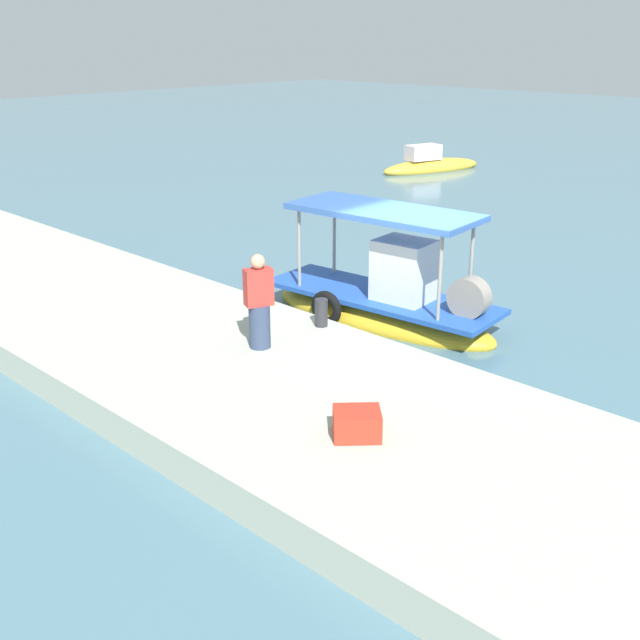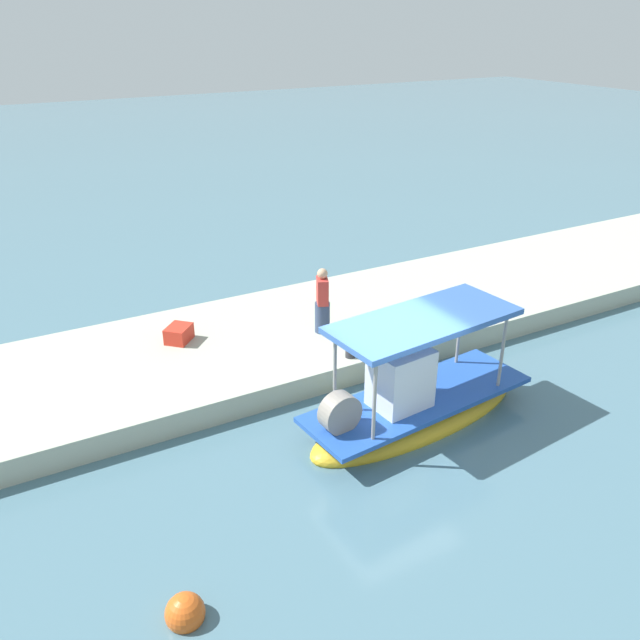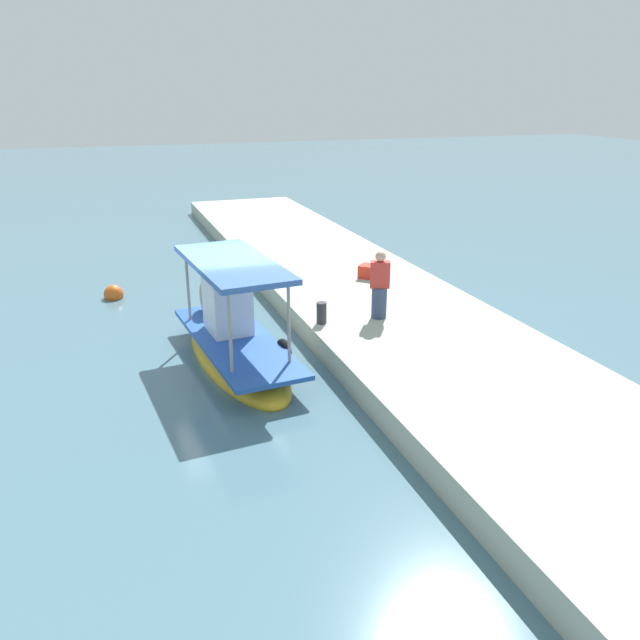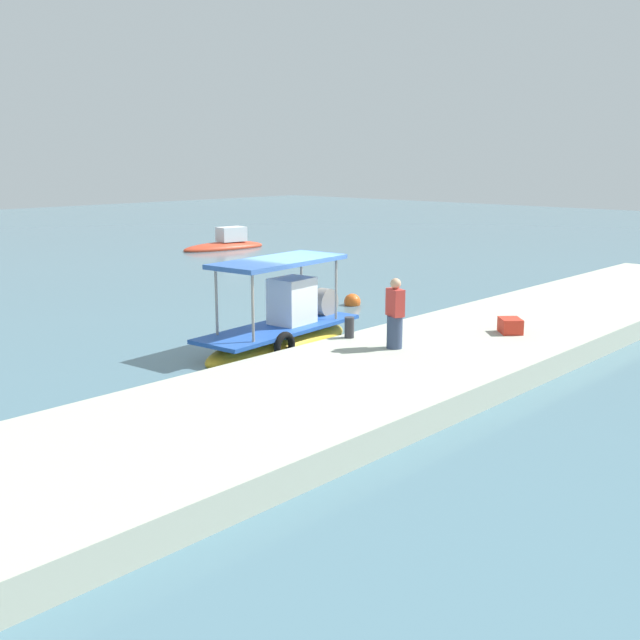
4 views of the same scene
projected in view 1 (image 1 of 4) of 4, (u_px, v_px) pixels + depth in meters
name	position (u px, v px, depth m)	size (l,w,h in m)	color
ground_plane	(411.00, 328.00, 15.60)	(120.00, 120.00, 0.00)	slate
dock_quay	(252.00, 381.00, 12.57)	(36.00, 4.90, 0.56)	#ACB29F
main_fishing_boat	(385.00, 302.00, 15.82)	(5.40, 2.10, 2.71)	gold
fisherman_near_bollard	(259.00, 306.00, 12.96)	(0.48, 0.53, 1.66)	#34425F
mooring_bollard	(321.00, 313.00, 14.08)	(0.24, 0.24, 0.52)	#2D2D33
cargo_crate	(357.00, 424.00, 10.24)	(0.63, 0.51, 0.38)	red
moored_boat_near	(430.00, 166.00, 32.99)	(2.65, 5.08, 1.38)	gold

